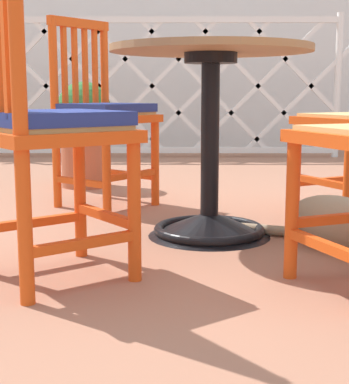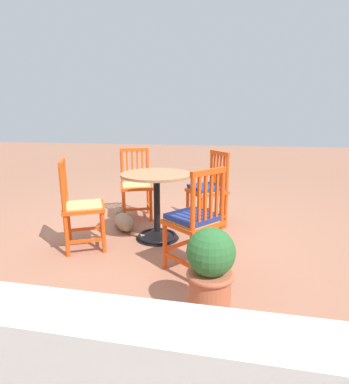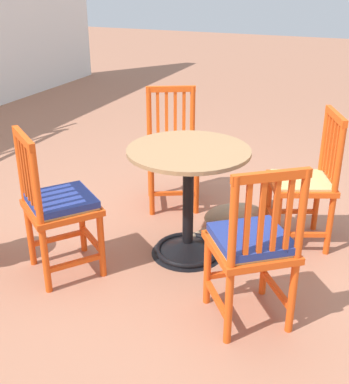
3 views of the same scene
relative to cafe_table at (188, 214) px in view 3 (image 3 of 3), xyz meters
name	(u,v)px [view 3 (image 3 of 3)]	position (x,y,z in m)	size (l,w,h in m)	color
ground_plane	(194,252)	(0.02, -0.04, -0.28)	(24.00, 24.00, 0.00)	#A36B51
cafe_table	(188,214)	(0.00, 0.00, 0.00)	(0.76, 0.76, 0.73)	black
orange_chair_tucked_in	(58,206)	(-0.49, 0.63, 0.16)	(0.56, 0.56, 0.91)	#E04C14
orange_chair_by_planter	(252,246)	(-0.51, -0.54, 0.16)	(0.56, 0.56, 0.91)	#E04C14
orange_chair_at_corner	(305,183)	(0.45, -0.66, 0.15)	(0.52, 0.52, 0.91)	#E04C14
orange_chair_near_fence	(172,152)	(0.68, 0.40, 0.15)	(0.54, 0.54, 0.91)	#E04C14
tabby_cat	(239,216)	(0.48, -0.21, -0.19)	(0.57, 0.54, 0.23)	#9E896B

